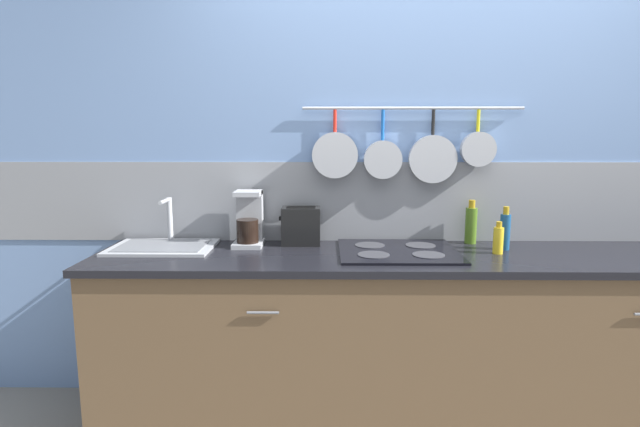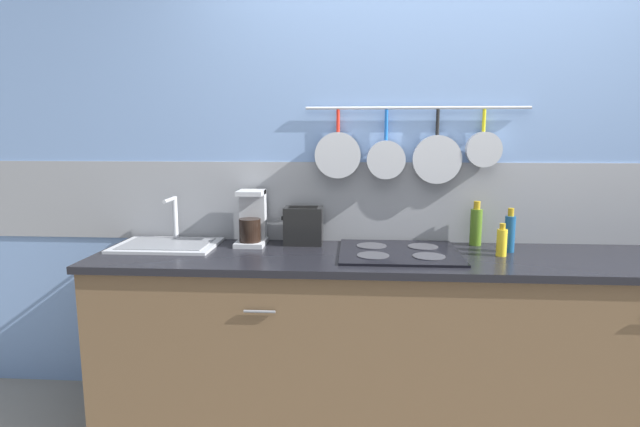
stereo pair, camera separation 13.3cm
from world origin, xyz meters
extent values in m
plane|color=gray|center=(0.00, 0.00, 0.00)|extent=(12.00, 12.00, 0.00)
cube|color=#7293C6|center=(0.00, 0.35, 1.30)|extent=(7.20, 0.06, 2.60)
cube|color=gray|center=(0.00, 0.35, 1.10)|extent=(7.20, 0.07, 0.43)
cylinder|color=#B7BABF|center=(-0.11, 0.30, 1.60)|extent=(1.16, 0.02, 0.02)
cylinder|color=red|center=(-0.52, 0.30, 1.53)|extent=(0.02, 0.02, 0.12)
cylinder|color=#B7BABF|center=(-0.52, 0.27, 1.36)|extent=(0.24, 0.05, 0.24)
cylinder|color=#1959B2|center=(-0.27, 0.30, 1.51)|extent=(0.02, 0.02, 0.16)
cylinder|color=#B7BABF|center=(-0.27, 0.27, 1.33)|extent=(0.20, 0.06, 0.20)
cylinder|color=black|center=(0.00, 0.30, 1.53)|extent=(0.02, 0.02, 0.13)
cylinder|color=#B7BABF|center=(0.00, 0.28, 1.33)|extent=(0.25, 0.04, 0.25)
cylinder|color=gold|center=(0.24, 0.30, 1.54)|extent=(0.02, 0.02, 0.11)
cylinder|color=#B7BABF|center=(0.24, 0.28, 1.39)|extent=(0.18, 0.05, 0.18)
cube|color=brown|center=(0.00, 0.00, 0.43)|extent=(3.36, 0.59, 0.85)
cylinder|color=slate|center=(-0.84, -0.30, 0.70)|extent=(0.14, 0.01, 0.01)
cube|color=black|center=(0.00, 0.00, 0.87)|extent=(3.40, 0.63, 0.03)
cube|color=#B7BABF|center=(-1.40, 0.11, 0.89)|extent=(0.51, 0.37, 0.01)
cube|color=slate|center=(-1.40, 0.11, 0.90)|extent=(0.44, 0.29, 0.00)
cylinder|color=#B7BABF|center=(-1.40, 0.25, 1.01)|extent=(0.03, 0.03, 0.25)
cylinder|color=#B7BABF|center=(-1.40, 0.17, 1.12)|extent=(0.02, 0.15, 0.02)
cube|color=#B7BABF|center=(-0.97, 0.18, 0.90)|extent=(0.15, 0.20, 0.02)
cube|color=#B7BABF|center=(-0.97, 0.24, 1.03)|extent=(0.14, 0.07, 0.29)
cylinder|color=black|center=(-0.97, 0.15, 0.97)|extent=(0.11, 0.11, 0.12)
cube|color=#B7BABF|center=(-0.97, 0.20, 1.16)|extent=(0.14, 0.15, 0.02)
cube|color=black|center=(-0.70, 0.22, 0.98)|extent=(0.20, 0.13, 0.20)
cube|color=black|center=(-0.70, 0.19, 1.09)|extent=(0.15, 0.02, 0.00)
cube|color=black|center=(-0.70, 0.24, 1.09)|extent=(0.15, 0.02, 0.00)
cube|color=black|center=(-0.81, 0.22, 1.02)|extent=(0.02, 0.02, 0.02)
cube|color=black|center=(-0.21, 0.04, 0.89)|extent=(0.58, 0.51, 0.01)
cylinder|color=#38383D|center=(-0.34, -0.06, 0.90)|extent=(0.15, 0.15, 0.00)
cylinder|color=#38383D|center=(-0.08, -0.06, 0.90)|extent=(0.15, 0.15, 0.00)
cylinder|color=#38383D|center=(-0.34, 0.14, 0.90)|extent=(0.15, 0.15, 0.00)
cylinder|color=#38383D|center=(-0.08, 0.14, 0.90)|extent=(0.15, 0.15, 0.00)
cylinder|color=#4C721E|center=(0.21, 0.26, 0.98)|extent=(0.06, 0.06, 0.19)
cylinder|color=#B28C19|center=(0.21, 0.26, 1.10)|extent=(0.03, 0.03, 0.04)
cylinder|color=yellow|center=(0.28, 0.02, 0.95)|extent=(0.05, 0.05, 0.13)
cylinder|color=#B28C19|center=(0.28, 0.02, 1.03)|extent=(0.03, 0.03, 0.03)
cylinder|color=navy|center=(0.34, 0.11, 0.98)|extent=(0.05, 0.05, 0.18)
cylinder|color=#B28C19|center=(0.34, 0.11, 1.09)|extent=(0.03, 0.03, 0.04)
camera|label=1|loc=(-0.57, -2.38, 1.47)|focal=28.00mm
camera|label=2|loc=(-0.43, -2.37, 1.47)|focal=28.00mm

